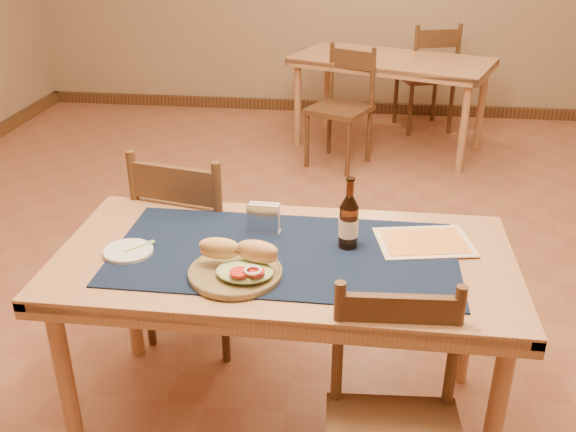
# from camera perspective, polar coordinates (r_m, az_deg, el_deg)

# --- Properties ---
(room) EXTENTS (6.04, 7.04, 2.84)m
(room) POSITION_cam_1_polar(r_m,az_deg,el_deg) (2.80, 1.88, 16.58)
(room) COLOR brown
(room) RESTS_ON ground
(main_table) EXTENTS (1.60, 0.80, 0.75)m
(main_table) POSITION_cam_1_polar(r_m,az_deg,el_deg) (2.29, -0.31, -5.19)
(main_table) COLOR #A1724C
(main_table) RESTS_ON ground
(placemat) EXTENTS (1.20, 0.60, 0.01)m
(placemat) POSITION_cam_1_polar(r_m,az_deg,el_deg) (2.25, -0.32, -3.32)
(placemat) COLOR #0E1934
(placemat) RESTS_ON main_table
(baseboard) EXTENTS (6.00, 7.00, 0.10)m
(baseboard) POSITION_cam_1_polar(r_m,az_deg,el_deg) (3.30, 1.54, -7.25)
(baseboard) COLOR #4E331B
(baseboard) RESTS_ON ground
(back_table) EXTENTS (1.71, 1.25, 0.75)m
(back_table) POSITION_cam_1_polar(r_m,az_deg,el_deg) (5.38, 9.17, 12.86)
(back_table) COLOR #A1724C
(back_table) RESTS_ON ground
(chair_main_far) EXTENTS (0.52, 0.52, 0.96)m
(chair_main_far) POSITION_cam_1_polar(r_m,az_deg,el_deg) (2.89, -8.12, -2.31)
(chair_main_far) COLOR #4E331B
(chair_main_far) RESTS_ON ground
(chair_main_near) EXTENTS (0.43, 0.43, 0.88)m
(chair_main_near) POSITION_cam_1_polar(r_m,az_deg,el_deg) (2.02, 9.49, -18.40)
(chair_main_near) COLOR #4E331B
(chair_main_near) RESTS_ON ground
(chair_back_near) EXTENTS (0.55, 0.55, 0.90)m
(chair_back_near) POSITION_cam_1_polar(r_m,az_deg,el_deg) (5.01, 4.81, 9.78)
(chair_back_near) COLOR #4E331B
(chair_back_near) RESTS_ON ground
(chair_back_far) EXTENTS (0.56, 0.56, 0.96)m
(chair_back_far) POSITION_cam_1_polar(r_m,az_deg,el_deg) (5.94, 12.28, 12.14)
(chair_back_far) COLOR #4E331B
(chair_back_far) RESTS_ON ground
(sandwich_plate) EXTENTS (0.31, 0.31, 0.12)m
(sandwich_plate) POSITION_cam_1_polar(r_m,az_deg,el_deg) (2.11, -4.45, -4.54)
(sandwich_plate) COLOR brown
(sandwich_plate) RESTS_ON placemat
(side_plate) EXTENTS (0.17, 0.17, 0.01)m
(side_plate) POSITION_cam_1_polar(r_m,az_deg,el_deg) (2.31, -14.00, -3.02)
(side_plate) COLOR silver
(side_plate) RESTS_ON placemat
(fork) EXTENTS (0.09, 0.10, 0.00)m
(fork) POSITION_cam_1_polar(r_m,az_deg,el_deg) (2.33, -12.85, -2.56)
(fork) COLOR #74BC67
(fork) RESTS_ON side_plate
(beer_bottle) EXTENTS (0.07, 0.07, 0.26)m
(beer_bottle) POSITION_cam_1_polar(r_m,az_deg,el_deg) (2.26, 5.41, -0.51)
(beer_bottle) COLOR #44200C
(beer_bottle) RESTS_ON placemat
(napkin_holder) EXTENTS (0.13, 0.05, 0.11)m
(napkin_holder) POSITION_cam_1_polar(r_m,az_deg,el_deg) (2.37, -2.20, -0.23)
(napkin_holder) COLOR silver
(napkin_holder) RESTS_ON placemat
(menu_card) EXTENTS (0.37, 0.30, 0.01)m
(menu_card) POSITION_cam_1_polar(r_m,az_deg,el_deg) (2.36, 12.01, -2.25)
(menu_card) COLOR beige
(menu_card) RESTS_ON placemat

